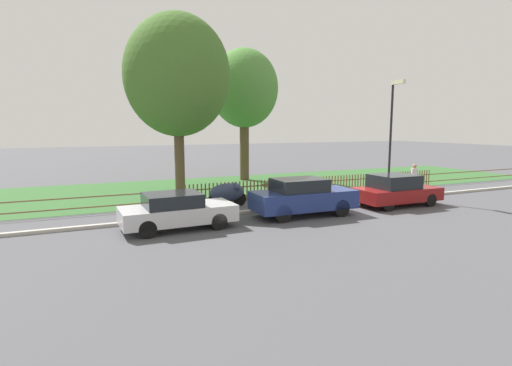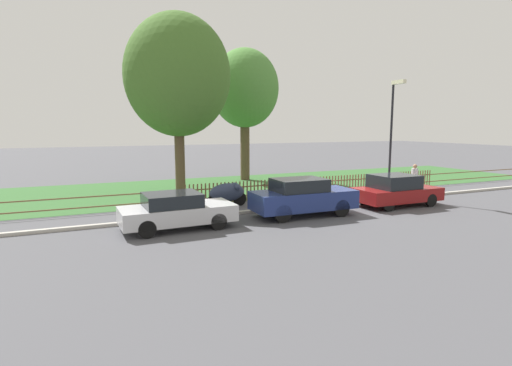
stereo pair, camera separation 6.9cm
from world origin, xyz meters
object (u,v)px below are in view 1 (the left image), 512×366
at_px(parked_car_silver_hatchback, 177,211).
at_px(tree_behind_motorcycle, 244,89).
at_px(parked_car_navy_estate, 396,190).
at_px(street_lamp, 393,125).
at_px(parked_car_black_saloon, 303,197).
at_px(covered_motorcycle, 228,192).
at_px(pedestrian_near_fence, 414,178).
at_px(tree_nearest_kerb, 177,76).

distance_m(parked_car_silver_hatchback, tree_behind_motorcycle, 13.88).
height_order(parked_car_navy_estate, street_lamp, street_lamp).
relative_size(parked_car_black_saloon, covered_motorcycle, 2.24).
bearing_deg(parked_car_navy_estate, street_lamp, 55.49).
bearing_deg(pedestrian_near_fence, covered_motorcycle, 125.69).
distance_m(parked_car_navy_estate, covered_motorcycle, 7.47).
xyz_separation_m(parked_car_black_saloon, street_lamp, (5.90, 1.62, 2.79)).
height_order(parked_car_black_saloon, covered_motorcycle, parked_car_black_saloon).
bearing_deg(parked_car_navy_estate, tree_nearest_kerb, 143.08).
bearing_deg(tree_behind_motorcycle, tree_nearest_kerb, -140.01).
distance_m(parked_car_silver_hatchback, tree_nearest_kerb, 8.39).
bearing_deg(tree_behind_motorcycle, pedestrian_near_fence, -57.74).
bearing_deg(street_lamp, parked_car_silver_hatchback, -171.65).
height_order(covered_motorcycle, pedestrian_near_fence, pedestrian_near_fence).
xyz_separation_m(parked_car_navy_estate, tree_nearest_kerb, (-8.21, 6.23, 5.24)).
relative_size(covered_motorcycle, pedestrian_near_fence, 1.16).
bearing_deg(pedestrian_near_fence, parked_car_silver_hatchback, 139.97).
xyz_separation_m(parked_car_silver_hatchback, pedestrian_near_fence, (12.67, 1.80, 0.26)).
distance_m(parked_car_navy_estate, tree_nearest_kerb, 11.57).
height_order(pedestrian_near_fence, street_lamp, street_lamp).
xyz_separation_m(tree_behind_motorcycle, street_lamp, (3.92, -9.20, -2.31)).
distance_m(covered_motorcycle, tree_nearest_kerb, 6.44).
distance_m(parked_car_black_saloon, pedestrian_near_fence, 7.88).
bearing_deg(parked_car_navy_estate, tree_behind_motorcycle, 105.16).
relative_size(tree_nearest_kerb, street_lamp, 1.58).
xyz_separation_m(covered_motorcycle, street_lamp, (7.99, -1.26, 2.92)).
relative_size(parked_car_navy_estate, tree_behind_motorcycle, 0.46).
xyz_separation_m(parked_car_silver_hatchback, parked_car_navy_estate, (9.84, 0.07, 0.05)).
bearing_deg(tree_nearest_kerb, street_lamp, -26.87).
height_order(parked_car_black_saloon, tree_behind_motorcycle, tree_behind_motorcycle).
distance_m(parked_car_black_saloon, parked_car_navy_estate, 4.84).
distance_m(parked_car_silver_hatchback, pedestrian_near_fence, 12.80).
bearing_deg(parked_car_black_saloon, covered_motorcycle, 127.03).
xyz_separation_m(parked_car_navy_estate, tree_behind_motorcycle, (-2.85, 10.73, 5.18)).
relative_size(covered_motorcycle, tree_behind_motorcycle, 0.22).
distance_m(parked_car_navy_estate, pedestrian_near_fence, 3.32).
bearing_deg(parked_car_black_saloon, parked_car_silver_hatchback, -179.13).
bearing_deg(parked_car_silver_hatchback, parked_car_black_saloon, -2.07).
xyz_separation_m(parked_car_navy_estate, pedestrian_near_fence, (2.82, 1.73, 0.21)).
height_order(covered_motorcycle, street_lamp, street_lamp).
bearing_deg(covered_motorcycle, tree_behind_motorcycle, 57.92).
xyz_separation_m(covered_motorcycle, tree_behind_motorcycle, (4.07, 7.94, 5.23)).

